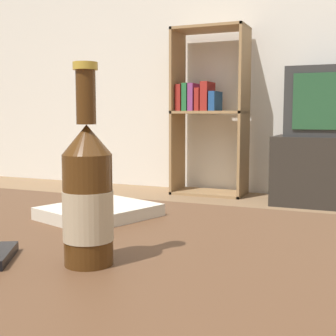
% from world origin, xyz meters
% --- Properties ---
extents(back_wall, '(8.00, 0.05, 2.60)m').
position_xyz_m(back_wall, '(0.00, 3.02, 1.30)').
color(back_wall, silver).
rests_on(back_wall, ground_plane).
extents(coffee_table, '(1.33, 0.80, 0.41)m').
position_xyz_m(coffee_table, '(0.00, 0.00, 0.36)').
color(coffee_table, brown).
rests_on(coffee_table, ground_plane).
extents(bookshelf, '(0.55, 0.30, 1.26)m').
position_xyz_m(bookshelf, '(-0.75, 2.81, 0.66)').
color(bookshelf, '#99754C').
rests_on(bookshelf, ground_plane).
extents(beer_bottle, '(0.07, 0.07, 0.27)m').
position_xyz_m(beer_bottle, '(0.04, -0.07, 0.50)').
color(beer_bottle, '#47280F').
rests_on(beer_bottle, coffee_table).
extents(table_book, '(0.22, 0.25, 0.02)m').
position_xyz_m(table_book, '(-0.09, 0.18, 0.42)').
color(table_book, beige).
rests_on(table_book, coffee_table).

